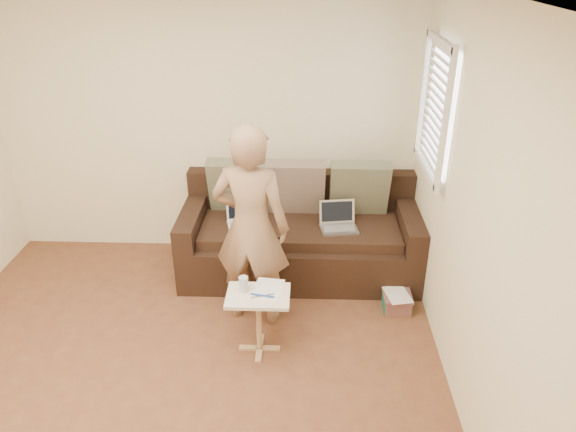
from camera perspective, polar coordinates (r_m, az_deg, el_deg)
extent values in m
plane|color=brown|center=(4.00, -12.98, -19.19)|extent=(4.50, 4.50, 0.00)
plane|color=white|center=(2.83, -18.69, 20.77)|extent=(4.50, 4.50, 0.00)
plane|color=beige|center=(5.23, -8.58, 9.47)|extent=(4.00, 0.00, 4.00)
plane|color=beige|center=(3.25, 20.77, -3.31)|extent=(0.00, 4.50, 4.50)
imported|color=#856448|center=(4.23, -3.94, -1.23)|extent=(0.69, 0.53, 1.70)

